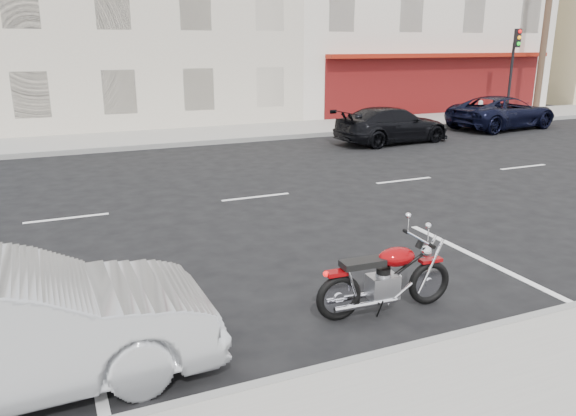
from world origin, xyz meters
name	(u,v)px	position (x,y,z in m)	size (l,w,h in m)	color
ground	(334,188)	(0.00, 0.00, 0.00)	(120.00, 120.00, 0.00)	black
sidewalk_far	(84,143)	(-5.00, 8.70, 0.07)	(80.00, 3.40, 0.15)	gray
curb_near	(217,400)	(-5.00, -7.00, 0.08)	(80.00, 0.12, 0.16)	gray
curb_far	(89,151)	(-5.00, 7.00, 0.08)	(80.00, 0.12, 0.16)	gray
bldg_far_east	(573,8)	(26.00, 16.30, 5.50)	(12.00, 12.00, 11.00)	#C6B689
utility_pole	(548,11)	(15.50, 8.60, 4.74)	(1.80, 0.30, 9.00)	#422D1E
traffic_light	(513,61)	(13.50, 8.33, 2.56)	(0.26, 0.30, 3.80)	black
fire_hydrant	(480,108)	(12.00, 8.50, 0.53)	(0.20, 0.20, 0.72)	beige
motorcycle	(431,273)	(-1.75, -5.97, 0.44)	(1.92, 0.64, 0.96)	black
suv_far	(503,112)	(10.83, 5.92, 0.66)	(2.18, 4.72, 1.31)	black
car_far	(392,125)	(4.86, 4.88, 0.62)	(1.73, 4.26, 1.24)	black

